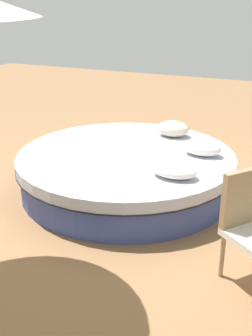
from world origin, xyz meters
The scene contains 5 objects.
ground_plane centered at (0.00, 0.00, 0.00)m, with size 16.00×16.00×0.00m, color olive.
round_bed centered at (0.00, 0.00, 0.25)m, with size 2.70×2.70×0.49m.
throw_pillow_0 centered at (-0.76, 0.46, 0.57)m, with size 0.49×0.33×0.16m, color white.
throw_pillow_1 centered at (-0.87, -0.31, 0.59)m, with size 0.47×0.28×0.19m, color white.
throw_pillow_2 centered at (-0.32, -0.88, 0.60)m, with size 0.43×0.34×0.22m, color beige.
Camera 1 is at (-1.96, 4.51, 2.32)m, focal length 45.51 mm.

